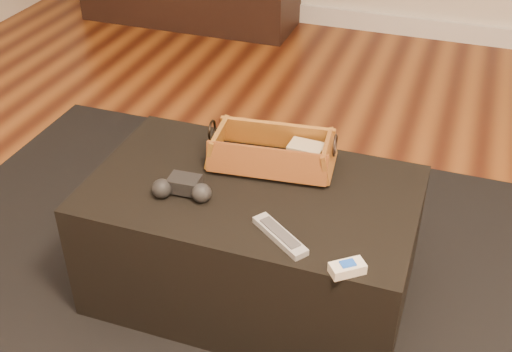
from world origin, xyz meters
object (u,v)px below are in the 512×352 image
(ottoman, at_px, (252,241))
(tv_remote, at_px, (265,160))
(silver_remote, at_px, (280,235))
(cream_gadget, at_px, (347,268))
(game_controller, at_px, (183,188))
(wicker_basket, at_px, (272,153))

(ottoman, xyz_separation_m, tv_remote, (0.00, 0.12, 0.23))
(silver_remote, distance_m, cream_gadget, 0.21)
(game_controller, height_order, cream_gadget, game_controller)
(tv_remote, height_order, silver_remote, tv_remote)
(ottoman, relative_size, cream_gadget, 10.14)
(silver_remote, xyz_separation_m, cream_gadget, (0.20, -0.07, 0.00))
(cream_gadget, bearing_deg, tv_remote, 132.06)
(tv_remote, relative_size, wicker_basket, 0.50)
(tv_remote, height_order, cream_gadget, tv_remote)
(cream_gadget, bearing_deg, ottoman, 142.48)
(ottoman, relative_size, wicker_basket, 2.42)
(wicker_basket, height_order, game_controller, wicker_basket)
(ottoman, distance_m, silver_remote, 0.33)
(wicker_basket, height_order, silver_remote, wicker_basket)
(game_controller, xyz_separation_m, cream_gadget, (0.53, -0.16, -0.01))
(ottoman, relative_size, game_controller, 5.34)
(silver_remote, height_order, cream_gadget, cream_gadget)
(tv_remote, bearing_deg, ottoman, -102.44)
(silver_remote, bearing_deg, game_controller, 164.50)
(tv_remote, distance_m, cream_gadget, 0.53)
(wicker_basket, bearing_deg, silver_remote, -68.42)
(game_controller, bearing_deg, cream_gadget, -17.05)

